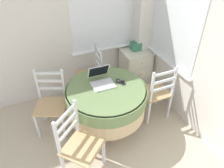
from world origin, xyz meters
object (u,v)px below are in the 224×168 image
Objects in this scene: storage_box at (136,46)px; computer_mouse at (119,81)px; dining_chair_near_back_window at (92,75)px; dining_chair_camera_near at (79,145)px; cell_phone at (123,83)px; laptop at (101,80)px; corner_cabinet at (135,68)px; dining_chair_near_right_window at (156,93)px; dining_chair_left_flank at (51,104)px; round_dining_table at (106,98)px.

computer_mouse is at bearing -130.33° from storage_box.
dining_chair_camera_near is at bearing -113.94° from dining_chair_near_back_window.
cell_phone is (0.05, -0.04, -0.02)m from computer_mouse.
laptop is 1.25m from corner_cabinet.
corner_cabinet is at bearing 83.06° from dining_chair_near_right_window.
dining_chair_camera_near is 1.00× the size of dining_chair_left_flank.
dining_chair_near_back_window is (-0.23, 0.79, -0.29)m from cell_phone.
dining_chair_left_flank is at bearing -162.06° from corner_cabinet.
dining_chair_near_right_window is 1.02m from storage_box.
cell_phone reaches higher than corner_cabinet.
storage_box is at bearing 44.12° from round_dining_table.
dining_chair_camera_near is (-0.78, -0.63, -0.31)m from computer_mouse.
storage_box is at bearing 53.14° from cell_phone.
laptop is at bearing 166.58° from dining_chair_near_right_window.
laptop is 3.12× the size of cell_phone.
round_dining_table is 0.81m from dining_chair_near_right_window.
dining_chair_camera_near is 1.34× the size of corner_cabinet.
dining_chair_left_flank is (-1.55, 0.37, 0.00)m from dining_chair_near_right_window.
laptop is at bearing 97.02° from round_dining_table.
dining_chair_camera_near is at bearing -145.11° from cell_phone.
dining_chair_near_back_window is at bearing 87.29° from round_dining_table.
computer_mouse is 1.05m from dining_chair_camera_near.
computer_mouse is 0.82m from dining_chair_near_back_window.
round_dining_table is 0.81m from dining_chair_left_flank.
dining_chair_camera_near is at bearing -136.50° from corner_cabinet.
cell_phone is 0.12× the size of dining_chair_near_right_window.
computer_mouse reaches higher than corner_cabinet.
dining_chair_near_back_window is 0.89m from corner_cabinet.
dining_chair_near_back_window is at bearing 103.37° from computer_mouse.
storage_box is at bearing 19.46° from dining_chair_left_flank.
dining_chair_near_back_window and dining_chair_near_right_window have the same top height.
dining_chair_near_right_window is at bearing -13.42° from laptop.
dining_chair_camera_near reaches higher than storage_box.
dining_chair_near_right_window is at bearing -96.94° from corner_cabinet.
dining_chair_camera_near and dining_chair_left_flank have the same top height.
dining_chair_near_back_window reaches higher than computer_mouse.
laptop is 0.37× the size of dining_chair_near_back_window.
dining_chair_near_right_window is 1.46m from dining_chair_camera_near.
dining_chair_near_right_window reaches higher than cell_phone.
dining_chair_near_back_window is 1.50m from dining_chair_camera_near.
cell_phone reaches higher than round_dining_table.
dining_chair_camera_near reaches higher than corner_cabinet.
dining_chair_left_flank is (-0.73, 0.17, -0.34)m from laptop.
laptop reaches higher than cell_phone.
dining_chair_near_back_window and dining_chair_left_flank have the same top height.
computer_mouse is 0.68m from dining_chair_near_right_window.
laptop is 3.68× the size of computer_mouse.
dining_chair_camera_near is 2.05m from corner_cabinet.
dining_chair_camera_near is at bearing -78.72° from dining_chair_left_flank.
corner_cabinet is (1.66, 0.54, -0.10)m from dining_chair_left_flank.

